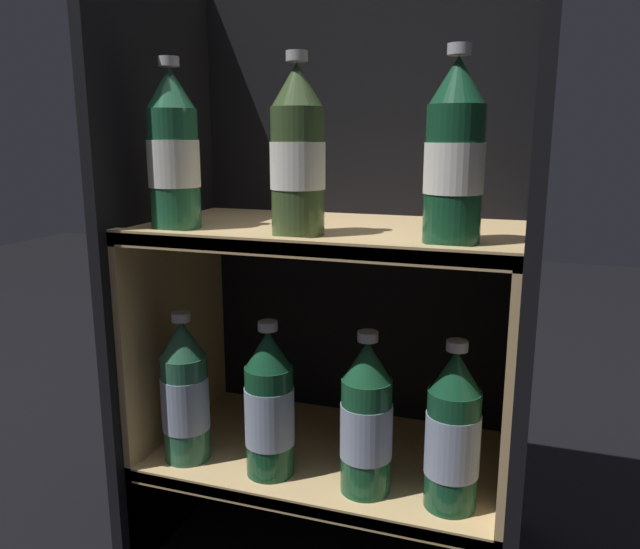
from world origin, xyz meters
TOP-DOWN VIEW (x-y plane):
  - fridge_back_wall at (0.00, 0.34)m, footprint 0.63×0.02m
  - fridge_side_left at (-0.31, 0.17)m, footprint 0.02×0.37m
  - fridge_side_right at (0.31, 0.17)m, footprint 0.02×0.37m
  - shelf_lower at (0.00, 0.16)m, footprint 0.59×0.33m
  - shelf_upper at (0.00, 0.16)m, footprint 0.59×0.33m
  - bottle_upper_front_0 at (-0.22, 0.07)m, footprint 0.08×0.08m
  - bottle_upper_front_1 at (-0.02, 0.07)m, footprint 0.08×0.08m
  - bottle_upper_front_2 at (0.20, 0.07)m, footprint 0.08×0.08m
  - bottle_lower_front_0 at (-0.22, 0.07)m, footprint 0.08×0.08m
  - bottle_lower_front_1 at (-0.07, 0.07)m, footprint 0.08×0.08m
  - bottle_lower_front_2 at (0.09, 0.07)m, footprint 0.08×0.08m
  - bottle_lower_front_3 at (0.22, 0.07)m, footprint 0.08×0.08m

SIDE VIEW (x-z plane):
  - shelf_lower at x=0.00m, z-range 0.06..0.25m
  - bottle_lower_front_1 at x=-0.07m, z-range 0.17..0.43m
  - bottle_lower_front_3 at x=0.22m, z-range 0.17..0.43m
  - bottle_lower_front_0 at x=-0.22m, z-range 0.17..0.43m
  - bottle_lower_front_2 at x=0.09m, z-range 0.17..0.43m
  - shelf_upper at x=0.00m, z-range 0.12..0.70m
  - fridge_back_wall at x=0.00m, z-range 0.00..1.00m
  - fridge_side_left at x=-0.31m, z-range 0.00..1.00m
  - fridge_side_right at x=0.31m, z-range 0.00..1.00m
  - bottle_upper_front_0 at x=-0.22m, z-range 0.56..0.82m
  - bottle_upper_front_1 at x=-0.02m, z-range 0.56..0.82m
  - bottle_upper_front_2 at x=0.20m, z-range 0.56..0.82m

